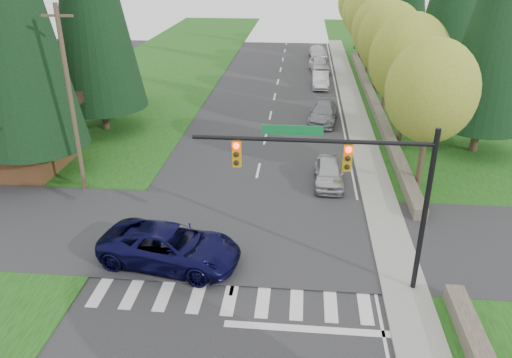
# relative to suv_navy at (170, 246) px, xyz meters

# --- Properties ---
(grass_east) EXTENTS (14.00, 110.00, 0.06)m
(grass_east) POSITION_rel_suv_navy_xyz_m (15.85, 14.61, -0.81)
(grass_east) COLOR #174111
(grass_east) RESTS_ON ground
(grass_west) EXTENTS (14.00, 110.00, 0.06)m
(grass_west) POSITION_rel_suv_navy_xyz_m (-10.15, 14.61, -0.81)
(grass_west) COLOR #174111
(grass_west) RESTS_ON ground
(cross_street) EXTENTS (120.00, 8.00, 0.10)m
(cross_street) POSITION_rel_suv_navy_xyz_m (2.85, 2.61, -0.84)
(cross_street) COLOR #28282B
(cross_street) RESTS_ON ground
(sidewalk_east) EXTENTS (1.80, 80.00, 0.13)m
(sidewalk_east) POSITION_rel_suv_navy_xyz_m (9.75, 16.61, -0.77)
(sidewalk_east) COLOR gray
(sidewalk_east) RESTS_ON ground
(curb_east) EXTENTS (0.20, 80.00, 0.13)m
(curb_east) POSITION_rel_suv_navy_xyz_m (8.90, 16.61, -0.77)
(curb_east) COLOR gray
(curb_east) RESTS_ON ground
(stone_wall_north) EXTENTS (0.70, 40.00, 0.70)m
(stone_wall_north) POSITION_rel_suv_navy_xyz_m (11.45, 24.61, -0.49)
(stone_wall_north) COLOR #4C4438
(stone_wall_north) RESTS_ON ground
(traffic_signal) EXTENTS (8.70, 0.37, 6.80)m
(traffic_signal) POSITION_rel_suv_navy_xyz_m (7.22, -0.89, 4.15)
(traffic_signal) COLOR black
(traffic_signal) RESTS_ON ground
(brown_building) EXTENTS (8.40, 8.40, 5.40)m
(brown_building) POSITION_rel_suv_navy_xyz_m (-12.15, 9.61, 2.30)
(brown_building) COLOR #4C2D19
(brown_building) RESTS_ON ground
(utility_pole) EXTENTS (1.60, 0.24, 10.00)m
(utility_pole) POSITION_rel_suv_navy_xyz_m (-6.65, 6.61, 4.30)
(utility_pole) COLOR #473828
(utility_pole) RESTS_ON ground
(decid_tree_0) EXTENTS (4.80, 4.80, 8.37)m
(decid_tree_0) POSITION_rel_suv_navy_xyz_m (12.05, 8.61, 4.76)
(decid_tree_0) COLOR #38281C
(decid_tree_0) RESTS_ON ground
(decid_tree_1) EXTENTS (5.20, 5.20, 8.80)m
(decid_tree_1) POSITION_rel_suv_navy_xyz_m (12.15, 15.61, 4.96)
(decid_tree_1) COLOR #38281C
(decid_tree_1) RESTS_ON ground
(decid_tree_2) EXTENTS (5.00, 5.00, 8.82)m
(decid_tree_2) POSITION_rel_suv_navy_xyz_m (11.95, 22.61, 5.09)
(decid_tree_2) COLOR #38281C
(decid_tree_2) RESTS_ON ground
(decid_tree_3) EXTENTS (5.00, 5.00, 8.55)m
(decid_tree_3) POSITION_rel_suv_navy_xyz_m (12.05, 29.61, 4.83)
(decid_tree_3) COLOR #38281C
(decid_tree_3) RESTS_ON ground
(decid_tree_4) EXTENTS (5.40, 5.40, 9.18)m
(decid_tree_4) POSITION_rel_suv_navy_xyz_m (12.15, 36.61, 5.22)
(decid_tree_4) COLOR #38281C
(decid_tree_4) RESTS_ON ground
(decid_tree_5) EXTENTS (4.80, 4.80, 8.30)m
(decid_tree_5) POSITION_rel_suv_navy_xyz_m (11.95, 43.61, 4.69)
(decid_tree_5) COLOR #38281C
(decid_tree_5) RESTS_ON ground
(decid_tree_6) EXTENTS (5.20, 5.20, 8.86)m
(decid_tree_6) POSITION_rel_suv_navy_xyz_m (12.05, 50.61, 5.02)
(decid_tree_6) COLOR #38281C
(decid_tree_6) RESTS_ON ground
(suv_navy) EXTENTS (6.44, 3.83, 1.68)m
(suv_navy) POSITION_rel_suv_navy_xyz_m (0.00, 0.00, 0.00)
(suv_navy) COLOR black
(suv_navy) RESTS_ON ground
(parked_car_a) EXTENTS (1.72, 4.13, 1.40)m
(parked_car_a) POSITION_rel_suv_navy_xyz_m (7.06, 8.65, -0.14)
(parked_car_a) COLOR #B1B2B6
(parked_car_a) RESTS_ON ground
(parked_car_b) EXTENTS (2.64, 5.17, 1.44)m
(parked_car_b) POSITION_rel_suv_navy_xyz_m (7.05, 19.82, -0.12)
(parked_car_b) COLOR gray
(parked_car_b) RESTS_ON ground
(parked_car_c) EXTENTS (1.55, 4.37, 1.44)m
(parked_car_c) POSITION_rel_suv_navy_xyz_m (7.05, 30.36, -0.12)
(parked_car_c) COLOR silver
(parked_car_c) RESTS_ON ground
(parked_car_d) EXTENTS (2.46, 4.80, 1.56)m
(parked_car_d) POSITION_rel_suv_navy_xyz_m (7.05, 37.02, -0.06)
(parked_car_d) COLOR silver
(parked_car_d) RESTS_ON ground
(parked_car_e) EXTENTS (2.28, 4.97, 1.41)m
(parked_car_e) POSITION_rel_suv_navy_xyz_m (7.05, 44.33, -0.14)
(parked_car_e) COLOR #BBBBC1
(parked_car_e) RESTS_ON ground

